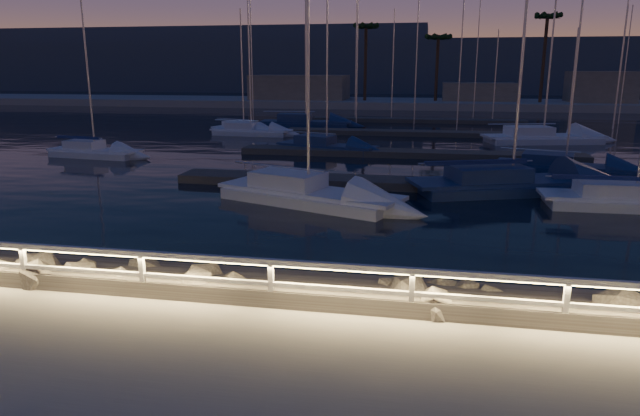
# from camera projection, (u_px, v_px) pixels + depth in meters

# --- Properties ---
(ground) EXTENTS (400.00, 400.00, 0.00)m
(ground) POSITION_uv_depth(u_px,v_px,m) (363.00, 312.00, 12.04)
(ground) COLOR #A19D91
(ground) RESTS_ON ground
(harbor_water) EXTENTS (400.00, 440.00, 0.60)m
(harbor_water) POSITION_uv_depth(u_px,v_px,m) (411.00, 151.00, 42.05)
(harbor_water) COLOR black
(harbor_water) RESTS_ON ground
(guard_rail) EXTENTS (44.11, 0.12, 1.06)m
(guard_rail) POSITION_uv_depth(u_px,v_px,m) (360.00, 278.00, 11.87)
(guard_rail) COLOR white
(guard_rail) RESTS_ON ground
(riprap) EXTENTS (21.41, 2.70, 1.32)m
(riprap) POSITION_uv_depth(u_px,v_px,m) (67.00, 273.00, 14.95)
(riprap) COLOR slate
(riprap) RESTS_ON ground
(floating_docks) EXTENTS (22.00, 36.00, 0.40)m
(floating_docks) POSITION_uv_depth(u_px,v_px,m) (412.00, 141.00, 43.14)
(floating_docks) COLOR #635B52
(floating_docks) RESTS_ON ground
(far_shore) EXTENTS (160.00, 14.00, 5.20)m
(far_shore) POSITION_uv_depth(u_px,v_px,m) (420.00, 101.00, 82.62)
(far_shore) COLOR #A19D91
(far_shore) RESTS_ON ground
(palm_left) EXTENTS (3.00, 3.00, 11.20)m
(palm_left) POSITION_uv_depth(u_px,v_px,m) (366.00, 30.00, 79.73)
(palm_left) COLOR #493622
(palm_left) RESTS_ON ground
(palm_center) EXTENTS (3.00, 3.00, 9.70)m
(palm_center) POSITION_uv_depth(u_px,v_px,m) (438.00, 40.00, 79.20)
(palm_center) COLOR #493622
(palm_center) RESTS_ON ground
(palm_right) EXTENTS (3.00, 3.00, 12.20)m
(palm_right) POSITION_uv_depth(u_px,v_px,m) (547.00, 21.00, 75.18)
(palm_right) COLOR #493622
(palm_right) RESTS_ON ground
(distant_hills) EXTENTS (230.00, 37.50, 18.00)m
(distant_hills) POSITION_uv_depth(u_px,v_px,m) (336.00, 68.00, 142.41)
(distant_hills) COLOR #394658
(distant_hills) RESTS_ON ground
(sailboat_a) EXTENTS (6.42, 2.57, 10.70)m
(sailboat_a) POSITION_uv_depth(u_px,v_px,m) (93.00, 151.00, 36.74)
(sailboat_a) COLOR silver
(sailboat_a) RESTS_ON ground
(sailboat_b) EXTENTS (8.48, 5.11, 14.02)m
(sailboat_b) POSITION_uv_depth(u_px,v_px,m) (304.00, 192.00, 24.31)
(sailboat_b) COLOR silver
(sailboat_b) RESTS_ON ground
(sailboat_c) EXTENTS (7.48, 2.42, 12.59)m
(sailboat_c) POSITION_uv_depth(u_px,v_px,m) (630.00, 198.00, 23.41)
(sailboat_c) COLOR silver
(sailboat_c) RESTS_ON ground
(sailboat_e) EXTENTS (6.33, 3.63, 10.48)m
(sailboat_e) POSITION_uv_depth(u_px,v_px,m) (242.00, 129.00, 49.87)
(sailboat_e) COLOR silver
(sailboat_e) RESTS_ON ground
(sailboat_f) EXTENTS (7.27, 4.09, 11.96)m
(sailboat_f) POSITION_uv_depth(u_px,v_px,m) (324.00, 146.00, 38.97)
(sailboat_f) COLOR navy
(sailboat_f) RESTS_ON ground
(sailboat_g) EXTENTS (7.46, 3.84, 12.20)m
(sailboat_g) POSITION_uv_depth(u_px,v_px,m) (561.00, 166.00, 31.11)
(sailboat_g) COLOR navy
(sailboat_g) RESTS_ON ground
(sailboat_h) EXTENTS (9.81, 5.73, 16.04)m
(sailboat_h) POSITION_uv_depth(u_px,v_px,m) (507.00, 182.00, 26.41)
(sailboat_h) COLOR navy
(sailboat_h) RESTS_ON ground
(sailboat_j) EXTENTS (7.02, 2.59, 11.73)m
(sailboat_j) POSITION_uv_depth(u_px,v_px,m) (249.00, 130.00, 48.54)
(sailboat_j) COLOR silver
(sailboat_j) RESTS_ON ground
(sailboat_k) EXTENTS (9.39, 4.86, 15.35)m
(sailboat_k) POSITION_uv_depth(u_px,v_px,m) (540.00, 137.00, 43.50)
(sailboat_k) COLOR silver
(sailboat_k) RESTS_ON ground
(sailboat_n) EXTENTS (8.81, 3.24, 14.72)m
(sailboat_n) POSITION_uv_depth(u_px,v_px,m) (304.00, 122.00, 54.81)
(sailboat_n) COLOR navy
(sailboat_n) RESTS_ON ground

